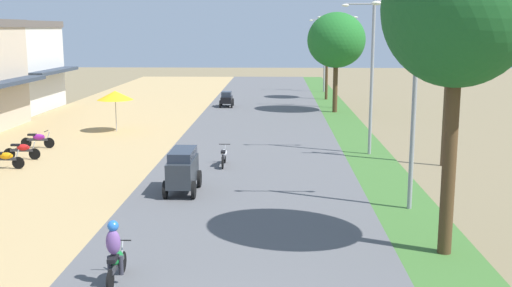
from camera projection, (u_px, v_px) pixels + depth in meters
The scene contains 17 objects.
shophouse_far at pixel (5, 66), 47.73m from camera, with size 7.83×8.25×6.90m.
parked_motorbike_fifth at pixel (5, 158), 27.93m from camera, with size 1.80×0.54×0.94m.
parked_motorbike_sixth at pixel (22, 150), 29.91m from camera, with size 1.80×0.54×0.94m.
parked_motorbike_seventh at pixel (38, 139), 32.79m from camera, with size 1.80×0.54×0.94m.
vendor_umbrella at pixel (115, 95), 37.66m from camera, with size 2.20×2.20×2.52m.
median_tree_nearest at pixel (458, 10), 16.32m from camera, with size 4.06×4.06×8.91m.
median_tree_second at pixel (336, 40), 45.96m from camera, with size 4.33×4.33×7.47m.
median_tree_third at pixel (327, 33), 54.26m from camera, with size 2.81×2.81×7.21m.
streetlamp_near at pixel (415, 89), 21.09m from camera, with size 3.16×0.20×7.33m.
streetlamp_mid at pixel (372, 67), 30.53m from camera, with size 3.16×0.20×7.61m.
streetlamp_far at pixel (337, 54), 48.75m from camera, with size 3.16×0.20×7.34m.
streetlamp_farthest at pixel (325, 49), 61.03m from camera, with size 3.16×0.20×7.25m.
utility_pole_near at pixel (448, 67), 28.10m from camera, with size 1.80×0.20×8.81m.
car_van_charcoal at pixel (183, 169), 23.78m from camera, with size 1.19×2.41×1.67m.
car_hatchback_black at pixel (227, 99), 49.84m from camera, with size 1.04×2.00×1.23m.
motorbike_foreground_rider at pixel (115, 254), 15.29m from camera, with size 0.54×1.80×1.66m.
motorbike_ahead_second at pixel (224, 155), 28.50m from camera, with size 0.54×1.80×0.94m.
Camera 1 is at (1.07, -10.96, 6.35)m, focal length 43.31 mm.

